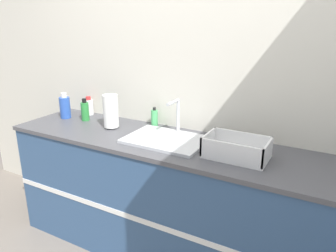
% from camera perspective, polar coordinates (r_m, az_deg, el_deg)
% --- Properties ---
extents(wall_back, '(4.88, 0.06, 2.60)m').
position_cam_1_polar(wall_back, '(2.41, 4.57, 8.31)').
color(wall_back, beige).
rests_on(wall_back, ground_plane).
extents(counter_cabinet, '(2.51, 0.62, 0.91)m').
position_cam_1_polar(counter_cabinet, '(2.43, 0.74, -12.85)').
color(counter_cabinet, '#33517A').
rests_on(counter_cabinet, ground_plane).
extents(sink, '(0.54, 0.39, 0.26)m').
position_cam_1_polar(sink, '(2.25, -0.24, -2.15)').
color(sink, silver).
rests_on(sink, counter_cabinet).
extents(paper_towel_roll, '(0.11, 0.11, 0.26)m').
position_cam_1_polar(paper_towel_roll, '(2.51, -9.94, 2.53)').
color(paper_towel_roll, '#4C4C51').
rests_on(paper_towel_roll, counter_cabinet).
extents(dish_rack, '(0.38, 0.23, 0.13)m').
position_cam_1_polar(dish_rack, '(2.02, 11.80, -4.16)').
color(dish_rack, white).
rests_on(dish_rack, counter_cabinet).
extents(bottle_white_spray, '(0.08, 0.08, 0.16)m').
position_cam_1_polar(bottle_white_spray, '(2.93, -13.62, 3.31)').
color(bottle_white_spray, white).
rests_on(bottle_white_spray, counter_cabinet).
extents(bottle_green, '(0.06, 0.06, 0.18)m').
position_cam_1_polar(bottle_green, '(2.76, -14.25, 2.58)').
color(bottle_green, '#2D8C3D').
rests_on(bottle_green, counter_cabinet).
extents(bottle_blue, '(0.09, 0.09, 0.21)m').
position_cam_1_polar(bottle_blue, '(2.88, -17.50, 3.20)').
color(bottle_blue, '#2D56B7').
rests_on(bottle_blue, counter_cabinet).
extents(soap_dispenser, '(0.05, 0.05, 0.15)m').
position_cam_1_polar(soap_dispenser, '(2.53, -2.37, 1.39)').
color(soap_dispenser, '#4CB266').
rests_on(soap_dispenser, counter_cabinet).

